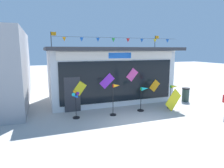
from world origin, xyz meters
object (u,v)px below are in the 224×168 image
Objects in this scene: wind_spinner_far_left at (76,100)px; display_kite_on_ground at (173,100)px; trash_bin at (186,94)px; kite_shop_building at (108,73)px; wind_spinner_center_right at (173,92)px; wind_spinner_center_left at (144,94)px; wind_spinner_left at (115,95)px.

wind_spinner_far_left reaches higher than display_kite_on_ground.
trash_bin is at bearing 6.27° from wind_spinner_far_left.
kite_shop_building reaches higher than wind_spinner_center_right.
wind_spinner_center_left is (3.92, -0.02, -0.01)m from wind_spinner_far_left.
wind_spinner_left is 3.78m from wind_spinner_center_right.
wind_spinner_left is 1.22× the size of wind_spinner_center_left.
wind_spinner_center_left is (1.84, 0.17, -0.17)m from wind_spinner_left.
trash_bin is at bearing 12.99° from wind_spinner_center_left.
wind_spinner_center_right is (5.86, -0.16, 0.02)m from wind_spinner_far_left.
wind_spinner_left is 1.84× the size of trash_bin.
kite_shop_building is 4.63m from wind_spinner_center_right.
kite_shop_building is 7.20× the size of display_kite_on_ground.
wind_spinner_left is at bearing -169.50° from trash_bin.
wind_spinner_left is 1.85m from wind_spinner_center_left.
wind_spinner_left is 3.54m from display_kite_on_ground.
wind_spinner_left reaches higher than display_kite_on_ground.
wind_spinner_far_left is at bearing 173.86° from display_kite_on_ground.
wind_spinner_far_left is at bearing -131.34° from kite_shop_building.
wind_spinner_far_left is 5.87m from wind_spinner_center_right.
wind_spinner_far_left is at bearing -173.73° from trash_bin.
wind_spinner_far_left is (-2.91, -3.31, -0.88)m from kite_shop_building.
wind_spinner_center_right is (1.94, -0.13, 0.03)m from wind_spinner_center_left.
wind_spinner_center_left is (1.01, -3.33, -0.89)m from kite_shop_building.
display_kite_on_ground is at bearing -19.27° from wind_spinner_center_left.
wind_spinner_far_left is 5.61m from display_kite_on_ground.
wind_spinner_left is (2.08, -0.19, 0.16)m from wind_spinner_far_left.
display_kite_on_ground is at bearing -6.14° from wind_spinner_far_left.
wind_spinner_center_right is (3.78, 0.04, -0.14)m from wind_spinner_left.
kite_shop_building is at bearing 152.69° from trash_bin.
wind_spinner_center_right is 1.52× the size of trash_bin.
wind_spinner_far_left is 7.75m from trash_bin.
trash_bin is (1.82, 1.00, -0.52)m from wind_spinner_center_right.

